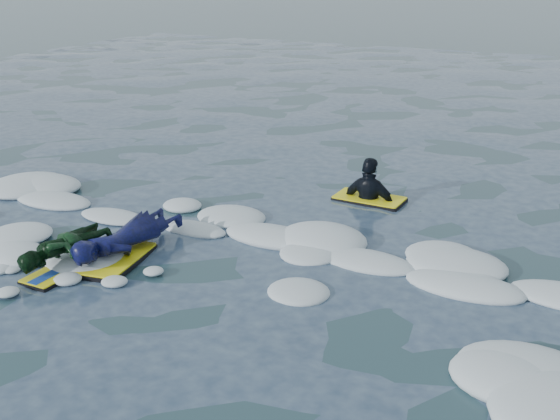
# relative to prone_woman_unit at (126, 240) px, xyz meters

# --- Properties ---
(ground) EXTENTS (120.00, 120.00, 0.00)m
(ground) POSITION_rel_prone_woman_unit_xyz_m (0.19, -0.39, -0.22)
(ground) COLOR #162C36
(ground) RESTS_ON ground
(foam_band) EXTENTS (12.00, 3.10, 0.30)m
(foam_band) POSITION_rel_prone_woman_unit_xyz_m (0.19, 0.64, -0.22)
(foam_band) COLOR silver
(foam_band) RESTS_ON ground
(prone_woman_unit) EXTENTS (0.76, 1.66, 0.42)m
(prone_woman_unit) POSITION_rel_prone_woman_unit_xyz_m (0.00, 0.00, 0.00)
(prone_woman_unit) COLOR black
(prone_woman_unit) RESTS_ON ground
(prone_child_unit) EXTENTS (0.81, 1.22, 0.44)m
(prone_child_unit) POSITION_rel_prone_woman_unit_xyz_m (-0.36, -0.63, 0.01)
(prone_child_unit) COLOR black
(prone_child_unit) RESTS_ON ground
(waiting_rider_unit) EXTENTS (1.03, 0.59, 1.51)m
(waiting_rider_unit) POSITION_rel_prone_woman_unit_xyz_m (1.91, 3.16, -0.30)
(waiting_rider_unit) COLOR black
(waiting_rider_unit) RESTS_ON ground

